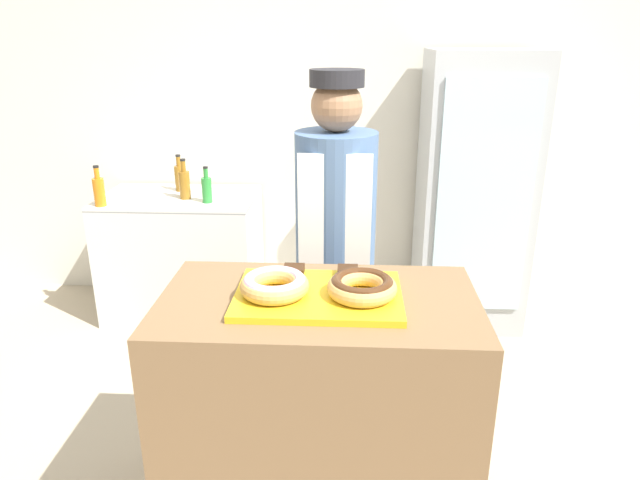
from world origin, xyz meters
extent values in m
cube|color=silver|center=(0.00, 2.13, 1.35)|extent=(8.00, 0.06, 2.70)
cube|color=brown|center=(0.00, 0.00, 0.48)|extent=(1.11, 0.63, 0.96)
cube|color=yellow|center=(0.00, 0.00, 0.97)|extent=(0.57, 0.40, 0.02)
torus|color=tan|center=(-0.15, -0.02, 1.01)|extent=(0.24, 0.24, 0.06)
torus|color=#EFADC6|center=(-0.15, -0.02, 1.03)|extent=(0.21, 0.21, 0.04)
torus|color=tan|center=(0.15, -0.02, 1.01)|extent=(0.24, 0.24, 0.06)
torus|color=#472814|center=(0.15, -0.02, 1.03)|extent=(0.21, 0.21, 0.04)
cube|color=#382111|center=(-0.10, 0.15, 1.00)|extent=(0.08, 0.08, 0.03)
cube|color=#382111|center=(0.10, 0.15, 1.00)|extent=(0.08, 0.08, 0.03)
cylinder|color=#4C4C51|center=(0.04, 0.67, 0.41)|extent=(0.26, 0.26, 0.81)
cylinder|color=#4C6B99|center=(0.04, 0.67, 1.12)|extent=(0.36, 0.36, 0.61)
cube|color=white|center=(0.04, 0.50, 0.72)|extent=(0.31, 0.02, 1.28)
sphere|color=#936B4C|center=(0.04, 0.67, 1.53)|extent=(0.22, 0.22, 0.22)
cylinder|color=#232328|center=(0.04, 0.67, 1.64)|extent=(0.23, 0.23, 0.07)
cube|color=#ADB2B7|center=(0.89, 1.76, 0.87)|extent=(0.67, 0.57, 1.73)
cube|color=silver|center=(0.89, 1.46, 0.90)|extent=(0.55, 0.02, 1.39)
cube|color=silver|center=(-1.02, 1.76, 0.41)|extent=(1.00, 0.63, 0.82)
cube|color=gray|center=(-1.02, 1.76, 0.80)|extent=(1.00, 0.63, 0.01)
cylinder|color=orange|center=(-1.43, 1.51, 0.91)|extent=(0.07, 0.07, 0.17)
cylinder|color=orange|center=(-1.43, 1.51, 1.03)|extent=(0.03, 0.03, 0.07)
cylinder|color=black|center=(-1.43, 1.51, 1.06)|extent=(0.03, 0.03, 0.01)
cylinder|color=#99661E|center=(-0.95, 1.70, 0.91)|extent=(0.07, 0.07, 0.18)
cylinder|color=#99661E|center=(-0.95, 1.70, 1.03)|extent=(0.03, 0.03, 0.07)
cylinder|color=black|center=(-0.95, 1.70, 1.07)|extent=(0.03, 0.03, 0.01)
cylinder|color=#99661E|center=(-1.04, 1.89, 0.90)|extent=(0.07, 0.07, 0.17)
cylinder|color=#99661E|center=(-1.04, 1.89, 1.02)|extent=(0.03, 0.03, 0.07)
cylinder|color=black|center=(-1.04, 1.89, 1.06)|extent=(0.03, 0.03, 0.01)
cylinder|color=#2D8C38|center=(-0.79, 1.62, 0.90)|extent=(0.06, 0.06, 0.16)
cylinder|color=#2D8C38|center=(-0.79, 1.62, 1.01)|extent=(0.03, 0.03, 0.06)
cylinder|color=black|center=(-0.79, 1.62, 1.04)|extent=(0.03, 0.03, 0.01)
camera|label=1|loc=(0.10, -1.78, 1.82)|focal=32.00mm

